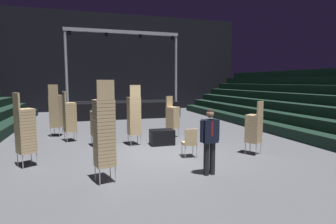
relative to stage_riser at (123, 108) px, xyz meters
The scene contains 15 objects.
ground_plane 10.09m from the stage_riser, 90.00° to the right, with size 22.00×30.00×0.10m, color #515459.
arena_end_wall 5.97m from the stage_riser, 90.00° to the left, with size 22.00×0.30×8.00m, color black.
bleacher_bank_right 12.38m from the stage_riser, 47.27° to the right, with size 5.25×24.00×3.15m.
stage_riser is the anchor object (origin of this frame).
man_with_tie 12.25m from the stage_riser, 87.14° to the right, with size 0.57×0.26×1.75m.
chair_stack_front_left 8.30m from the stage_riser, 104.16° to the right, with size 0.51×0.51×1.79m.
chair_stack_front_right 10.87m from the stage_riser, 112.24° to the right, with size 0.60×0.60×2.14m.
chair_stack_mid_left 7.43m from the stage_riser, 80.82° to the right, with size 0.61×0.61×1.79m.
chair_stack_mid_right 7.58m from the stage_riser, 113.97° to the right, with size 0.56×0.56×2.05m.
chair_stack_mid_centre 8.34m from the stage_riser, 94.68° to the right, with size 0.49×0.49×2.31m.
chair_stack_rear_left 11.20m from the stage_riser, 74.89° to the right, with size 0.61×0.61×1.79m.
chair_stack_rear_right 12.14m from the stage_riser, 99.67° to the right, with size 0.53×0.53×2.48m.
chair_stack_rear_centre 6.76m from the stage_riser, 123.38° to the right, with size 0.55×0.55×2.31m.
equipment_road_case 8.60m from the stage_riser, 87.66° to the right, with size 0.90×0.60×0.59m, color black.
loose_chair_near_man 10.57m from the stage_riser, 86.03° to the right, with size 0.47×0.47×0.95m.
Camera 1 is at (-2.45, -8.45, 2.44)m, focal length 29.01 mm.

